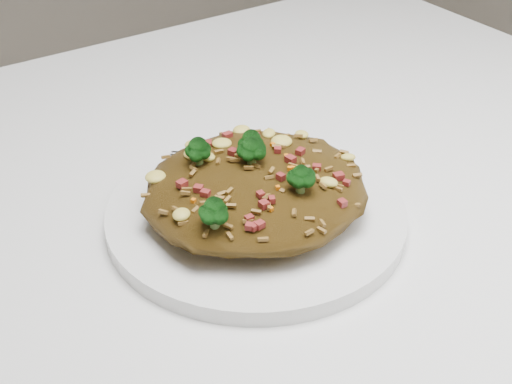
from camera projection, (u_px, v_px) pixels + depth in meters
dining_table at (143, 337)px, 0.60m from camera, size 1.20×0.80×0.75m
plate at (256, 214)px, 0.58m from camera, size 0.24×0.24×0.01m
fried_rice at (256, 181)px, 0.56m from camera, size 0.18×0.17×0.06m
fork at (268, 161)px, 0.63m from camera, size 0.14×0.11×0.00m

